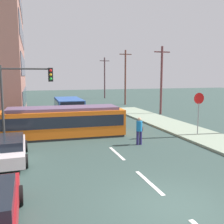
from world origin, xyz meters
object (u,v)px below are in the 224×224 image
(parked_sedan_far, at_px, (23,120))
(streetcar_tram, at_px, (64,121))
(stop_sign, at_px, (199,105))
(traffic_light_mast, at_px, (24,89))
(parked_sedan_furthest, at_px, (16,112))
(pedestrian_crossing, at_px, (139,129))
(utility_pole_mid, at_px, (161,79))
(city_bus, at_px, (69,106))
(utility_pole_distant, at_px, (105,77))
(utility_pole_far, at_px, (125,76))
(parked_sedan_mid, at_px, (5,149))

(parked_sedan_far, bearing_deg, streetcar_tram, -55.26)
(stop_sign, relative_size, traffic_light_mast, 0.60)
(parked_sedan_furthest, bearing_deg, parked_sedan_far, -81.89)
(pedestrian_crossing, bearing_deg, utility_pole_mid, 56.51)
(city_bus, distance_m, parked_sedan_furthest, 5.20)
(pedestrian_crossing, height_order, utility_pole_distant, utility_pole_distant)
(parked_sedan_far, distance_m, stop_sign, 13.43)
(pedestrian_crossing, xyz_separation_m, parked_sedan_furthest, (-7.66, 13.07, -0.32))
(stop_sign, bearing_deg, utility_pole_mid, 75.94)
(city_bus, height_order, traffic_light_mast, traffic_light_mast)
(parked_sedan_far, bearing_deg, utility_pole_mid, 13.77)
(utility_pole_far, distance_m, utility_pole_distant, 11.27)
(city_bus, distance_m, utility_pole_far, 12.84)
(parked_sedan_far, xyz_separation_m, parked_sedan_furthest, (-0.80, 5.60, 0.00))
(parked_sedan_mid, xyz_separation_m, utility_pole_distant, (14.40, 33.17, 3.29))
(city_bus, relative_size, utility_pole_far, 0.73)
(parked_sedan_mid, bearing_deg, parked_sedan_far, 85.67)
(pedestrian_crossing, distance_m, traffic_light_mast, 7.38)
(utility_pole_far, bearing_deg, parked_sedan_mid, -123.17)
(city_bus, bearing_deg, utility_pole_mid, -10.32)
(pedestrian_crossing, bearing_deg, parked_sedan_furthest, 120.36)
(city_bus, xyz_separation_m, stop_sign, (7.17, -11.91, 1.15))
(traffic_light_mast, bearing_deg, parked_sedan_mid, -105.95)
(parked_sedan_furthest, bearing_deg, pedestrian_crossing, -59.64)
(parked_sedan_mid, distance_m, parked_sedan_furthest, 13.97)
(streetcar_tram, distance_m, parked_sedan_mid, 5.57)
(parked_sedan_far, height_order, utility_pole_mid, utility_pole_mid)
(streetcar_tram, bearing_deg, city_bus, 79.98)
(utility_pole_mid, relative_size, utility_pole_far, 0.93)
(city_bus, distance_m, parked_sedan_far, 6.82)
(pedestrian_crossing, xyz_separation_m, traffic_light_mast, (-6.57, 2.32, 2.43))
(pedestrian_crossing, height_order, parked_sedan_mid, pedestrian_crossing)
(streetcar_tram, distance_m, utility_pole_far, 20.85)
(utility_pole_mid, bearing_deg, traffic_light_mast, -148.07)
(parked_sedan_mid, relative_size, parked_sedan_far, 1.05)
(streetcar_tram, distance_m, utility_pole_mid, 13.82)
(parked_sedan_mid, distance_m, utility_pole_distant, 36.31)
(pedestrian_crossing, height_order, utility_pole_mid, utility_pole_mid)
(parked_sedan_furthest, relative_size, utility_pole_distant, 0.59)
(pedestrian_crossing, bearing_deg, parked_sedan_mid, -173.14)
(parked_sedan_furthest, distance_m, utility_pole_mid, 15.37)
(utility_pole_mid, bearing_deg, stop_sign, -104.06)
(parked_sedan_furthest, bearing_deg, utility_pole_distant, 52.81)
(traffic_light_mast, relative_size, utility_pole_distant, 0.64)
(traffic_light_mast, relative_size, utility_pole_far, 0.61)
(traffic_light_mast, bearing_deg, utility_pole_mid, 31.93)
(pedestrian_crossing, xyz_separation_m, utility_pole_mid, (7.23, 10.92, 2.86))
(traffic_light_mast, bearing_deg, stop_sign, -7.84)
(parked_sedan_furthest, xyz_separation_m, stop_sign, (12.34, -12.29, 1.57))
(parked_sedan_far, distance_m, utility_pole_distant, 28.56)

